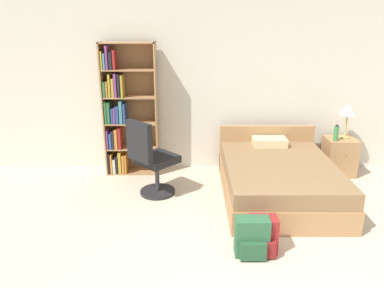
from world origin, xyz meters
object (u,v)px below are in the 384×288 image
Objects in this scene: bed at (277,178)px; backpack_red at (262,236)px; bookshelf at (122,113)px; office_chair at (150,160)px; table_lamp at (347,110)px; water_bottle at (335,133)px; backpack_green at (251,238)px; nightstand at (338,156)px.

backpack_red is (-0.43, -1.32, -0.07)m from bed.
bookshelf is 1.85× the size of office_chair.
water_bottle is at bearing -144.50° from table_lamp.
bed is 1.49m from backpack_green.
office_chair is (0.49, -0.85, -0.45)m from bookshelf.
bed is at bearing -21.22° from bookshelf.
water_bottle reaches higher than backpack_green.
water_bottle is (2.71, 0.66, 0.18)m from office_chair.
office_chair is 3.05m from table_lamp.
bed reaches higher than backpack_red.
bookshelf is 2.48m from bed.
office_chair reaches higher than backpack_red.
table_lamp is at bearing 35.50° from water_bottle.
bookshelf is 3.40m from table_lamp.
bookshelf is 1.08m from office_chair.
table_lamp reaches higher than backpack_green.
water_bottle reaches higher than bed.
backpack_green is at bearing -128.55° from table_lamp.
backpack_red is (-1.62, -2.13, -0.83)m from table_lamp.
nightstand is at bearing 51.94° from backpack_green.
water_bottle is at bearing 13.66° from office_chair.
nightstand is (1.13, 0.77, 0.03)m from bed.
backpack_green is at bearing -127.07° from water_bottle.
backpack_green is (1.66, -2.24, -0.77)m from bookshelf.
backpack_red is (-1.42, -1.99, -0.51)m from water_bottle.
bed is 3.37× the size of nightstand.
water_bottle is 2.61m from backpack_green.
bed reaches higher than nightstand.
table_lamp is (3.40, -0.05, 0.05)m from bookshelf.
backpack_red is at bearing 23.05° from backpack_green.
office_chair reaches higher than backpack_green.
table_lamp is 1.31× the size of backpack_green.
nightstand is (2.85, 0.76, -0.23)m from office_chair.
nightstand is at bearing 53.37° from backpack_red.
office_chair is 1.89m from backpack_red.
bed is 1.37m from nightstand.
nightstand is at bearing 34.47° from bed.
water_bottle is (0.99, 0.67, 0.44)m from bed.
bookshelf reaches higher than water_bottle.
bed is 1.62m from table_lamp.
bed reaches higher than backpack_green.
table_lamp reaches higher than water_bottle.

